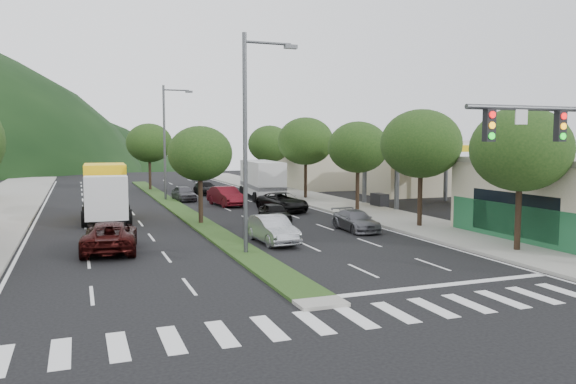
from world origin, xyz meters
name	(u,v)px	position (x,y,z in m)	size (l,w,h in m)	color
ground	(315,301)	(0.00, 0.00, 0.00)	(160.00, 160.00, 0.00)	black
sidewalk_right	(334,204)	(12.50, 25.00, 0.07)	(5.00, 90.00, 0.15)	gray
median	(175,206)	(0.00, 28.00, 0.06)	(1.60, 56.00, 0.12)	#233B15
crosswalk	(342,319)	(0.00, -2.00, 0.01)	(19.00, 2.20, 0.01)	silver
traffic_signal	(570,157)	(9.03, -1.54, 4.65)	(6.12, 0.40, 7.00)	#47494C
gas_canopy	(424,148)	(19.00, 22.00, 4.65)	(12.20, 8.20, 5.25)	silver
bldg_right_far	(319,163)	(19.50, 44.00, 2.60)	(10.00, 16.00, 5.20)	beige
tree_r_a	(521,149)	(12.00, 4.00, 4.82)	(4.60, 4.60, 6.63)	black
tree_r_b	(421,144)	(12.00, 12.00, 5.04)	(4.80, 4.80, 6.94)	black
tree_r_c	(358,147)	(12.00, 20.00, 4.75)	(4.40, 4.40, 6.48)	black
tree_r_d	(306,141)	(12.00, 30.00, 5.18)	(5.00, 5.00, 7.17)	black
tree_r_e	(270,144)	(12.00, 40.00, 4.89)	(4.60, 4.60, 6.71)	black
tree_med_near	(200,154)	(0.00, 18.00, 4.43)	(4.00, 4.00, 6.02)	black
tree_med_far	(149,143)	(0.00, 44.00, 5.01)	(4.80, 4.80, 6.94)	black
streetlight_near	(249,133)	(0.21, 8.00, 5.58)	(2.60, 0.25, 10.00)	#47494C
streetlight_mid	(167,137)	(0.21, 33.00, 5.58)	(2.60, 0.25, 10.00)	#47494C
sedan_silver	(272,229)	(2.09, 10.37, 0.70)	(1.49, 4.26, 1.40)	#A1A3A8
suv_maroon	(110,236)	(-5.78, 10.95, 0.72)	(2.40, 5.20, 1.44)	black
car_queue_a	(275,213)	(4.68, 17.39, 0.61)	(1.44, 3.57, 1.22)	black
car_queue_b	(356,221)	(7.93, 12.39, 0.59)	(1.66, 4.09, 1.19)	#535358
car_queue_c	(226,196)	(4.00, 27.39, 0.77)	(1.63, 4.68, 1.54)	#520D15
car_queue_d	(282,202)	(7.03, 22.39, 0.70)	(2.31, 5.00, 1.39)	black
car_queue_e	(184,193)	(1.50, 32.39, 0.66)	(1.56, 3.88, 1.32)	#46454A
car_queue_f	(206,188)	(4.49, 37.39, 0.63)	(1.76, 4.33, 1.26)	black
box_truck	(106,194)	(-5.46, 21.97, 1.74)	(3.13, 7.54, 3.67)	silver
motorhome	(262,179)	(8.55, 32.06, 1.80)	(3.57, 9.03, 3.38)	silver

